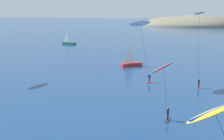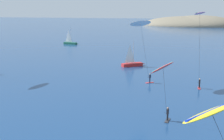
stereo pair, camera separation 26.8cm
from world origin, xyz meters
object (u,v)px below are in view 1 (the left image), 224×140
(kitesurfer_red, at_px, (164,72))
(kitesurfer_pink, at_px, (199,21))
(kitesurfer_yellow, at_px, (219,122))
(sailboat_far, at_px, (70,42))
(kitesurfer_white, at_px, (141,28))
(sailboat_near, at_px, (132,63))

(kitesurfer_red, relative_size, kitesurfer_pink, 0.58)
(kitesurfer_yellow, distance_m, kitesurfer_pink, 30.15)
(sailboat_far, distance_m, kitesurfer_red, 73.09)
(kitesurfer_yellow, relative_size, kitesurfer_red, 1.17)
(kitesurfer_yellow, bearing_deg, kitesurfer_white, 102.03)
(sailboat_far, relative_size, kitesurfer_white, 0.53)
(kitesurfer_yellow, relative_size, kitesurfer_white, 0.77)
(sailboat_near, height_order, kitesurfer_yellow, kitesurfer_yellow)
(sailboat_near, height_order, kitesurfer_white, kitesurfer_white)
(kitesurfer_yellow, relative_size, kitesurfer_pink, 0.68)
(sailboat_near, xyz_separation_m, kitesurfer_red, (7.09, -32.13, 5.78))
(sailboat_near, distance_m, kitesurfer_red, 33.41)
(sailboat_far, height_order, kitesurfer_red, kitesurfer_red)
(kitesurfer_yellow, distance_m, kitesurfer_red, 16.11)
(kitesurfer_red, xyz_separation_m, kitesurfer_pink, (4.94, 14.05, 4.75))
(kitesurfer_pink, bearing_deg, sailboat_far, 127.04)
(sailboat_near, xyz_separation_m, kitesurfer_white, (3.09, -15.43, 9.12))
(sailboat_near, xyz_separation_m, sailboat_far, (-26.25, 32.65, 0.00))
(kitesurfer_yellow, xyz_separation_m, kitesurfer_red, (-2.92, 15.81, -1.09))
(sailboat_far, relative_size, kitesurfer_red, 0.81)
(sailboat_far, height_order, kitesurfer_pink, kitesurfer_pink)
(kitesurfer_yellow, height_order, kitesurfer_white, kitesurfer_white)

